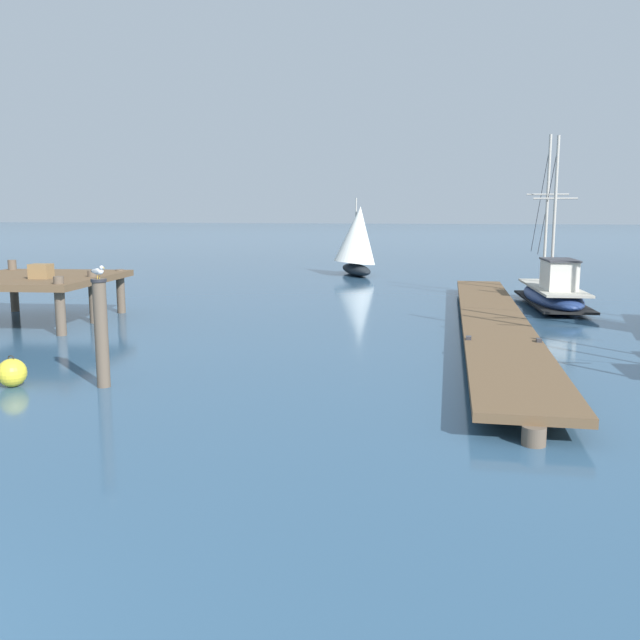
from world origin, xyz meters
name	(u,v)px	position (x,y,z in m)	size (l,w,h in m)	color
floating_dock	(493,318)	(5.62, 17.34, 0.36)	(2.64, 20.50, 0.53)	brown
fishing_boat_2	(553,292)	(7.84, 22.88, 0.57)	(2.37, 7.91, 6.33)	navy
pier_platform	(33,281)	(-8.38, 15.64, 1.29)	(5.15, 5.67, 1.90)	brown
mooring_piling	(101,332)	(-2.01, 8.90, 1.11)	(0.30, 0.30, 2.15)	brown
perched_seagull	(98,271)	(-2.02, 8.90, 2.30)	(0.36, 0.24, 0.26)	gold
mooring_buoy	(12,373)	(-3.79, 8.50, 0.28)	(0.57, 0.57, 0.64)	yellow
distant_sailboat	(357,240)	(-1.30, 33.76, 1.91)	(3.28, 4.59, 4.19)	black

